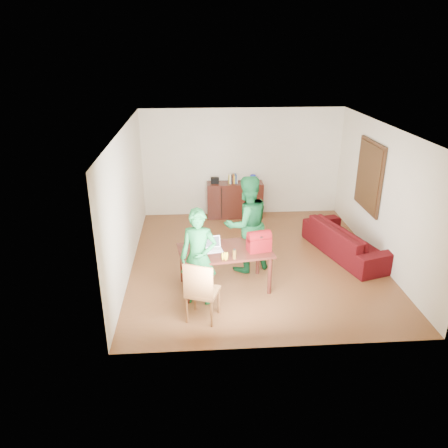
{
  "coord_description": "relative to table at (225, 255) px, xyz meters",
  "views": [
    {
      "loc": [
        -1.2,
        -7.91,
        4.13
      ],
      "look_at": [
        -0.7,
        -0.79,
        1.17
      ],
      "focal_mm": 35.0,
      "sensor_mm": 36.0,
      "label": 1
    }
  ],
  "objects": [
    {
      "name": "room",
      "position": [
        0.71,
        1.12,
        0.64
      ],
      "size": [
        5.2,
        5.7,
        2.9
      ],
      "color": "#442111",
      "rests_on": "ground"
    },
    {
      "name": "chair",
      "position": [
        -0.42,
        -0.95,
        -0.36
      ],
      "size": [
        0.6,
        0.59,
        1.05
      ],
      "rotation": [
        0.0,
        0.0,
        -0.35
      ],
      "color": "brown",
      "rests_on": "ground"
    },
    {
      "name": "laptop",
      "position": [
        -0.2,
        -0.02,
        0.14
      ],
      "size": [
        0.33,
        0.26,
        0.21
      ],
      "rotation": [
        0.0,
        0.0,
        0.16
      ],
      "color": "white",
      "rests_on": "table"
    },
    {
      "name": "bananas",
      "position": [
        -0.03,
        -0.39,
        0.12
      ],
      "size": [
        0.16,
        0.12,
        0.05
      ],
      "primitive_type": null,
      "rotation": [
        0.0,
        0.0,
        -0.23
      ],
      "color": "gold",
      "rests_on": "table"
    },
    {
      "name": "person_near",
      "position": [
        -0.47,
        -0.43,
        0.18
      ],
      "size": [
        0.68,
        0.5,
        1.69
      ],
      "primitive_type": "imported",
      "rotation": [
        0.0,
        0.0,
        -0.17
      ],
      "color": "#145C29",
      "rests_on": "ground"
    },
    {
      "name": "red_bag",
      "position": [
        0.59,
        -0.07,
        0.24
      ],
      "size": [
        0.44,
        0.31,
        0.29
      ],
      "primitive_type": "cube",
      "rotation": [
        0.0,
        0.0,
        0.22
      ],
      "color": "#6F0B07",
      "rests_on": "table"
    },
    {
      "name": "person_far",
      "position": [
        0.47,
        0.69,
        0.28
      ],
      "size": [
        1.12,
        1.0,
        1.9
      ],
      "primitive_type": "imported",
      "rotation": [
        0.0,
        0.0,
        3.51
      ],
      "color": "#115025",
      "rests_on": "ground"
    },
    {
      "name": "bottle",
      "position": [
        0.14,
        -0.35,
        0.19
      ],
      "size": [
        0.08,
        0.08,
        0.18
      ],
      "primitive_type": "cylinder",
      "rotation": [
        0.0,
        0.0,
        0.4
      ],
      "color": "#593B14",
      "rests_on": "table"
    },
    {
      "name": "sofa",
      "position": [
        2.65,
        1.17,
        -0.34
      ],
      "size": [
        1.47,
        2.37,
        0.65
      ],
      "primitive_type": "imported",
      "rotation": [
        0.0,
        0.0,
        1.86
      ],
      "color": "#350610",
      "rests_on": "ground"
    },
    {
      "name": "table",
      "position": [
        0.0,
        0.0,
        0.0
      ],
      "size": [
        1.73,
        1.13,
        0.76
      ],
      "rotation": [
        0.0,
        0.0,
        0.14
      ],
      "color": "black",
      "rests_on": "ground"
    }
  ]
}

